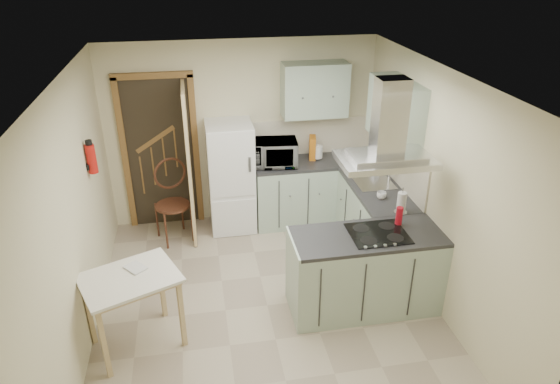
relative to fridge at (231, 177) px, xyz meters
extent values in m
plane|color=tan|center=(0.20, -1.80, -0.75)|extent=(4.20, 4.20, 0.00)
plane|color=silver|center=(0.20, -1.80, 1.75)|extent=(4.20, 4.20, 0.00)
plane|color=beige|center=(0.20, 0.30, 0.50)|extent=(3.60, 0.00, 3.60)
plane|color=beige|center=(-1.60, -1.80, 0.50)|extent=(0.00, 4.20, 4.20)
plane|color=beige|center=(2.00, -1.80, 0.50)|extent=(0.00, 4.20, 4.20)
cube|color=brown|center=(-0.90, 0.27, 0.30)|extent=(1.10, 0.12, 2.10)
cube|color=white|center=(0.00, 0.00, 0.00)|extent=(0.60, 0.60, 1.50)
cube|color=#9EB2A0|center=(0.86, 0.00, -0.30)|extent=(1.08, 0.60, 0.90)
cube|color=#9EB2A0|center=(1.70, -0.68, -0.30)|extent=(0.60, 1.95, 0.90)
cube|color=beige|center=(1.16, 0.29, 0.40)|extent=(1.68, 0.02, 0.50)
cube|color=#9EB2A0|center=(1.15, 0.12, 1.10)|extent=(0.85, 0.35, 0.70)
cube|color=#9EB2A0|center=(1.82, -0.95, 1.10)|extent=(0.35, 0.90, 0.70)
cube|color=#9EB2A0|center=(1.22, -1.98, -0.30)|extent=(1.55, 0.65, 0.90)
cube|color=black|center=(1.32, -1.98, 0.16)|extent=(0.58, 0.50, 0.01)
cube|color=silver|center=(1.32, -1.98, 0.97)|extent=(0.90, 0.55, 0.10)
cube|color=silver|center=(1.70, -0.85, 0.16)|extent=(0.45, 0.40, 0.01)
cylinder|color=#B2140F|center=(-1.54, -0.90, 0.75)|extent=(0.10, 0.10, 0.32)
cube|color=tan|center=(-1.14, -2.14, -0.35)|extent=(1.04, 0.92, 0.80)
cube|color=#53391B|center=(-0.79, -0.21, -0.25)|extent=(0.57, 0.57, 1.00)
imported|color=black|center=(0.58, -0.03, 0.32)|extent=(0.65, 0.47, 0.34)
cylinder|color=white|center=(1.20, 0.06, 0.25)|extent=(0.14, 0.14, 0.21)
cube|color=#C26A16|center=(1.14, 0.09, 0.31)|extent=(0.13, 0.22, 0.31)
imported|color=#A9A6B2|center=(1.81, -0.55, 0.24)|extent=(0.10, 0.10, 0.18)
cylinder|color=silver|center=(1.73, -1.59, 0.28)|extent=(0.12, 0.12, 0.25)
imported|color=silver|center=(1.64, -1.24, 0.19)|extent=(0.13, 0.13, 0.09)
cylinder|color=red|center=(1.60, -1.84, 0.25)|extent=(0.09, 0.09, 0.20)
imported|color=#A24F36|center=(-1.14, -2.06, 0.10)|extent=(0.24, 0.25, 0.09)
camera|label=1|loc=(-0.44, -6.09, 2.80)|focal=32.00mm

